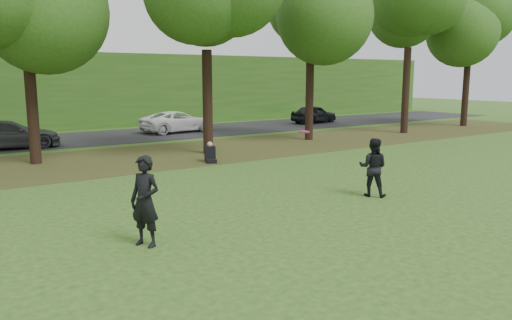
{
  "coord_description": "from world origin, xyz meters",
  "views": [
    {
      "loc": [
        -6.9,
        -7.36,
        3.49
      ],
      "look_at": [
        0.43,
        3.29,
        1.3
      ],
      "focal_mm": 35.0,
      "sensor_mm": 36.0,
      "label": 1
    }
  ],
  "objects_px": {
    "player_left": "(145,201)",
    "frisbee": "(304,132)",
    "seated_person": "(210,154)",
    "player_right": "(373,167)"
  },
  "relations": [
    {
      "from": "player_left",
      "to": "frisbee",
      "type": "bearing_deg",
      "value": 59.58
    },
    {
      "from": "player_left",
      "to": "seated_person",
      "type": "distance_m",
      "value": 10.21
    },
    {
      "from": "player_right",
      "to": "seated_person",
      "type": "bearing_deg",
      "value": -27.32
    },
    {
      "from": "player_left",
      "to": "player_right",
      "type": "height_order",
      "value": "player_left"
    },
    {
      "from": "player_right",
      "to": "frisbee",
      "type": "relative_size",
      "value": 5.81
    },
    {
      "from": "player_right",
      "to": "frisbee",
      "type": "xyz_separation_m",
      "value": [
        -3.02,
        -0.45,
        1.27
      ]
    },
    {
      "from": "seated_person",
      "to": "player_left",
      "type": "bearing_deg",
      "value": -105.69
    },
    {
      "from": "frisbee",
      "to": "seated_person",
      "type": "relative_size",
      "value": 0.35
    },
    {
      "from": "player_right",
      "to": "seated_person",
      "type": "height_order",
      "value": "player_right"
    },
    {
      "from": "player_left",
      "to": "seated_person",
      "type": "xyz_separation_m",
      "value": [
        6.11,
        8.15,
        -0.64
      ]
    }
  ]
}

